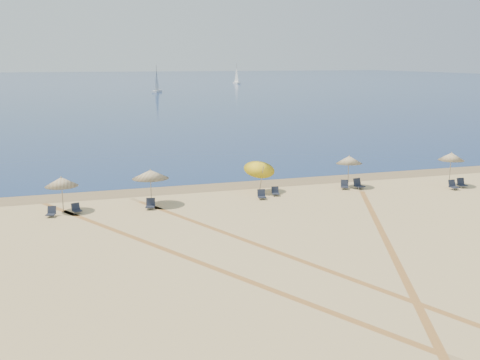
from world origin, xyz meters
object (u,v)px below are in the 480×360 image
object	(u,v)px
chair_1	(51,212)
umbrella_4	(349,160)
sailboat_1	(157,84)
umbrella_1	(61,182)
chair_7	(358,184)
chair_3	(150,204)
umbrella_5	(451,156)
chair_6	(345,185)
sailboat_0	(237,77)
chair_5	(275,192)
chair_8	(453,185)
umbrella_2	(150,174)
chair_9	(462,183)
umbrella_3	(260,166)
chair_2	(76,209)
chair_4	(262,195)

from	to	relation	value
chair_1	umbrella_4	bearing A→B (deg)	21.10
chair_1	sailboat_1	distance (m)	126.00
umbrella_1	umbrella_4	size ratio (longest dim) A/B	0.94
umbrella_4	chair_7	distance (m)	1.89
umbrella_4	chair_3	distance (m)	14.83
umbrella_5	chair_6	world-z (taller)	umbrella_5
sailboat_0	chair_5	bearing A→B (deg)	-110.11
chair_1	chair_8	xyz separation A→B (m)	(27.43, -1.04, 0.03)
umbrella_1	sailboat_1	distance (m)	125.01
umbrella_2	chair_6	world-z (taller)	umbrella_2
chair_9	umbrella_1	bearing A→B (deg)	-178.80
umbrella_3	sailboat_1	world-z (taller)	sailboat_1
chair_7	sailboat_0	size ratio (longest dim) A/B	0.11
umbrella_2	chair_2	world-z (taller)	umbrella_2
chair_6	sailboat_1	size ratio (longest dim) A/B	0.10
chair_9	umbrella_5	bearing A→B (deg)	142.40
chair_2	chair_8	world-z (taller)	chair_8
umbrella_4	chair_8	size ratio (longest dim) A/B	3.45
umbrella_2	sailboat_0	world-z (taller)	sailboat_0
umbrella_4	umbrella_5	bearing A→B (deg)	-14.16
sailboat_1	chair_3	bearing A→B (deg)	-72.20
chair_9	chair_6	bearing A→B (deg)	171.00
chair_6	chair_5	bearing A→B (deg)	-151.27
chair_6	chair_7	distance (m)	1.03
umbrella_2	chair_5	bearing A→B (deg)	0.46
umbrella_3	umbrella_4	bearing A→B (deg)	-2.55
chair_5	chair_8	world-z (taller)	chair_8
chair_1	chair_2	size ratio (longest dim) A/B	0.99
umbrella_1	umbrella_4	world-z (taller)	umbrella_4
chair_4	chair_6	xyz separation A→B (m)	(6.67, 0.99, 0.01)
chair_1	chair_2	world-z (taller)	chair_1
umbrella_4	sailboat_1	distance (m)	121.97
chair_1	chair_4	world-z (taller)	chair_4
umbrella_3	sailboat_1	bearing A→B (deg)	85.08
umbrella_4	chair_5	world-z (taller)	umbrella_4
chair_6	chair_8	distance (m)	7.79
chair_3	chair_4	bearing A→B (deg)	16.59
umbrella_5	chair_4	bearing A→B (deg)	178.22
chair_7	chair_8	size ratio (longest dim) A/B	1.19
chair_9	chair_3	bearing A→B (deg)	-177.32
umbrella_2	chair_3	xyz separation A→B (m)	(-0.18, -0.90, -1.73)
sailboat_0	umbrella_2	bearing A→B (deg)	-112.70
chair_8	sailboat_0	xyz separation A→B (m)	(34.89, 173.44, 2.07)
chair_1	chair_3	bearing A→B (deg)	16.23
sailboat_1	umbrella_2	bearing A→B (deg)	-72.18
chair_2	chair_7	distance (m)	19.59
chair_1	chair_7	bearing A→B (deg)	19.37
chair_4	sailboat_1	bearing A→B (deg)	94.03
chair_6	chair_7	bearing A→B (deg)	14.32
umbrella_1	umbrella_2	world-z (taller)	umbrella_2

